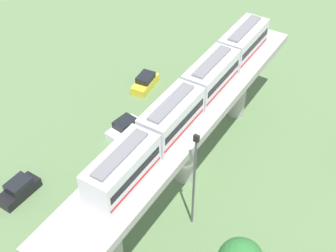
% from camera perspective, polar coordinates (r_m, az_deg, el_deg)
% --- Properties ---
extents(ground_plane, '(120.00, 120.00, 0.00)m').
position_cam_1_polar(ground_plane, '(47.33, 1.92, -6.11)').
color(ground_plane, '#5B7A4C').
extents(viaduct, '(5.20, 35.80, 7.98)m').
position_cam_1_polar(viaduct, '(42.96, 2.10, -0.51)').
color(viaduct, '#A8A59E').
rests_on(viaduct, ground).
extents(train, '(2.64, 27.45, 3.24)m').
position_cam_1_polar(train, '(41.53, 2.93, 3.68)').
color(train, silver).
rests_on(train, viaduct).
extents(parked_car_yellow, '(2.27, 4.38, 1.76)m').
position_cam_1_polar(parked_car_yellow, '(57.97, -2.76, 5.27)').
color(parked_car_yellow, yellow).
rests_on(parked_car_yellow, ground).
extents(parked_car_white, '(2.35, 4.40, 1.76)m').
position_cam_1_polar(parked_car_white, '(51.60, -5.27, -0.24)').
color(parked_car_white, white).
rests_on(parked_car_white, ground).
extents(parked_car_black, '(1.93, 4.25, 1.76)m').
position_cam_1_polar(parked_car_black, '(47.36, -17.52, -7.32)').
color(parked_car_black, black).
rests_on(parked_car_black, ground).
extents(signal_post, '(0.44, 0.28, 10.58)m').
position_cam_1_polar(signal_post, '(39.39, 3.18, -6.26)').
color(signal_post, '#4C4C51').
rests_on(signal_post, ground).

